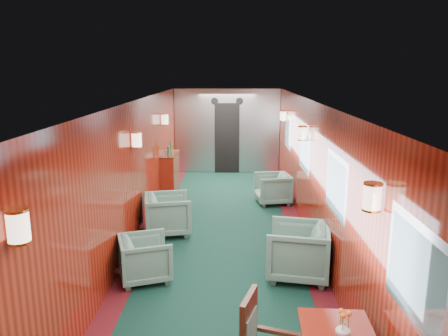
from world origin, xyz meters
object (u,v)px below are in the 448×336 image
armchair_left_far (168,214)px  armchair_right_near (298,251)px  armchair_left_near (145,258)px  armchair_right_far (273,189)px  credenza (170,173)px

armchair_left_far → armchair_right_near: bearing=-139.9°
armchair_left_near → armchair_left_far: bearing=-21.0°
armchair_left_near → armchair_right_far: size_ratio=0.95×
armchair_right_near → armchair_right_far: 3.54m
armchair_right_far → armchair_left_far: bearing=-56.8°
armchair_right_far → armchair_right_near: bearing=-8.8°
armchair_left_near → armchair_right_far: 4.23m
credenza → armchair_left_near: size_ratio=1.78×
credenza → armchair_left_near: credenza is taller
armchair_left_near → armchair_right_far: (2.11, 3.66, 0.02)m
armchair_left_far → armchair_right_far: 2.78m
armchair_left_near → armchair_right_far: armchair_right_far is taller
credenza → armchair_left_far: bearing=-82.9°
armchair_left_near → armchair_right_near: (2.16, 0.12, 0.07)m
credenza → armchair_right_near: (2.43, -4.37, -0.10)m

